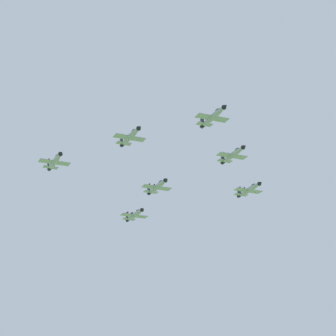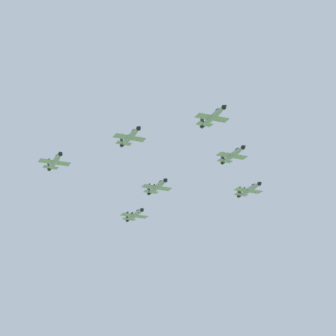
{
  "view_description": "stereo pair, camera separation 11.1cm",
  "coord_description": "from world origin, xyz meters",
  "px_view_note": "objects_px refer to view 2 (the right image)",
  "views": [
    {
      "loc": [
        -123.89,
        156.02,
        57.27
      ],
      "look_at": [
        -2.49,
        -12.7,
        135.94
      ],
      "focal_mm": 76.79,
      "sensor_mm": 36.0,
      "label": 1
    },
    {
      "loc": [
        -123.98,
        155.96,
        57.27
      ],
      "look_at": [
        -2.49,
        -12.7,
        135.94
      ],
      "focal_mm": 76.79,
      "sensor_mm": 36.0,
      "label": 2
    }
  ],
  "objects_px": {
    "jet_right_wingman": "(130,136)",
    "jet_lead": "(213,116)",
    "jet_slot_rear": "(157,186)",
    "jet_trailing": "(135,215)",
    "jet_right_outer": "(55,161)",
    "jet_left_wingman": "(233,155)",
    "jet_left_outer": "(249,190)"
  },
  "relations": [
    {
      "from": "jet_left_wingman",
      "to": "jet_left_outer",
      "type": "bearing_deg",
      "value": 140.44
    },
    {
      "from": "jet_right_wingman",
      "to": "jet_lead",
      "type": "bearing_deg",
      "value": 40.04
    },
    {
      "from": "jet_right_wingman",
      "to": "jet_trailing",
      "type": "relative_size",
      "value": 1.01
    },
    {
      "from": "jet_right_outer",
      "to": "jet_right_wingman",
      "type": "bearing_deg",
      "value": 41.3
    },
    {
      "from": "jet_lead",
      "to": "jet_right_outer",
      "type": "xyz_separation_m",
      "value": [
        51.18,
        8.71,
        -4.3
      ]
    },
    {
      "from": "jet_slot_rear",
      "to": "jet_trailing",
      "type": "distance_m",
      "value": 20.15
    },
    {
      "from": "jet_lead",
      "to": "jet_left_wingman",
      "type": "bearing_deg",
      "value": 140.11
    },
    {
      "from": "jet_right_outer",
      "to": "jet_left_wingman",
      "type": "bearing_deg",
      "value": 69.52
    },
    {
      "from": "jet_lead",
      "to": "jet_trailing",
      "type": "distance_m",
      "value": 60.46
    },
    {
      "from": "jet_left_wingman",
      "to": "jet_right_wingman",
      "type": "xyz_separation_m",
      "value": [
        17.17,
        28.91,
        0.31
      ]
    },
    {
      "from": "jet_left_wingman",
      "to": "jet_slot_rear",
      "type": "bearing_deg",
      "value": -138.83
    },
    {
      "from": "jet_slot_rear",
      "to": "jet_trailing",
      "type": "bearing_deg",
      "value": -179.88
    },
    {
      "from": "jet_left_wingman",
      "to": "jet_slot_rear",
      "type": "relative_size",
      "value": 0.99
    },
    {
      "from": "jet_trailing",
      "to": "jet_right_wingman",
      "type": "bearing_deg",
      "value": -23.9
    },
    {
      "from": "jet_lead",
      "to": "jet_slot_rear",
      "type": "height_order",
      "value": "jet_lead"
    },
    {
      "from": "jet_right_wingman",
      "to": "jet_slot_rear",
      "type": "height_order",
      "value": "jet_right_wingman"
    },
    {
      "from": "jet_lead",
      "to": "jet_trailing",
      "type": "bearing_deg",
      "value": -179.52
    },
    {
      "from": "jet_left_outer",
      "to": "jet_right_outer",
      "type": "relative_size",
      "value": 1.02
    },
    {
      "from": "jet_slot_rear",
      "to": "jet_left_wingman",
      "type": "bearing_deg",
      "value": 40.49
    },
    {
      "from": "jet_left_wingman",
      "to": "jet_right_outer",
      "type": "height_order",
      "value": "jet_left_wingman"
    },
    {
      "from": "jet_trailing",
      "to": "jet_slot_rear",
      "type": "bearing_deg",
      "value": -0.88
    },
    {
      "from": "jet_right_wingman",
      "to": "jet_trailing",
      "type": "xyz_separation_m",
      "value": [
        25.43,
        -34.66,
        -10.54
      ]
    },
    {
      "from": "jet_lead",
      "to": "jet_trailing",
      "type": "xyz_separation_m",
      "value": [
        51.02,
        -30.3,
        -11.61
      ]
    },
    {
      "from": "jet_left_outer",
      "to": "jet_right_outer",
      "type": "height_order",
      "value": "jet_left_outer"
    },
    {
      "from": "jet_right_wingman",
      "to": "jet_right_outer",
      "type": "height_order",
      "value": "jet_right_wingman"
    },
    {
      "from": "jet_right_wingman",
      "to": "jet_right_outer",
      "type": "distance_m",
      "value": 26.16
    },
    {
      "from": "jet_lead",
      "to": "jet_left_wingman",
      "type": "relative_size",
      "value": 0.99
    },
    {
      "from": "jet_right_wingman",
      "to": "jet_left_outer",
      "type": "xyz_separation_m",
      "value": [
        -8.75,
        -53.47,
        -3.09
      ]
    },
    {
      "from": "jet_left_outer",
      "to": "jet_right_outer",
      "type": "distance_m",
      "value": 67.25
    },
    {
      "from": "jet_left_wingman",
      "to": "jet_trailing",
      "type": "distance_m",
      "value": 44.19
    },
    {
      "from": "jet_left_wingman",
      "to": "jet_right_outer",
      "type": "xyz_separation_m",
      "value": [
        42.76,
        33.27,
        -2.93
      ]
    },
    {
      "from": "jet_slot_rear",
      "to": "jet_right_outer",
      "type": "bearing_deg",
      "value": -89.88
    }
  ]
}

